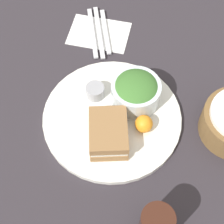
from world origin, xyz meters
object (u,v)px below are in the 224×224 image
spoon (105,31)px  sandwich (108,133)px  dressing_cup (95,91)px  salad_bowl (136,91)px  fork (93,33)px  knife (99,32)px  plate (112,118)px

spoon → sandwich: bearing=174.3°
dressing_cup → spoon: bearing=-173.3°
dressing_cup → salad_bowl: bearing=94.7°
fork → spoon: same height
salad_bowl → fork: salad_bowl is taller
sandwich → knife: sandwich is taller
dressing_cup → spoon: 0.22m
knife → spoon: bearing=-90.0°
salad_bowl → knife: size_ratio=0.62×
fork → spoon: size_ratio=1.11×
dressing_cup → knife: dressing_cup is taller
salad_bowl → spoon: size_ratio=0.72×
dressing_cup → spoon: dressing_cup is taller
sandwich → salad_bowl: size_ratio=1.10×
plate → sandwich: 0.07m
sandwich → spoon: 0.34m
knife → spoon: size_ratio=1.17×
salad_bowl → spoon: (-0.21, -0.12, -0.05)m
fork → spoon: 0.04m
plate → dressing_cup: dressing_cup is taller
sandwich → spoon: sandwich is taller
dressing_cup → knife: 0.22m
dressing_cup → fork: bearing=-163.8°
knife → spoon: (-0.01, 0.02, 0.00)m
knife → fork: bearing=90.0°
salad_bowl → dressing_cup: size_ratio=2.63×
sandwich → dressing_cup: sandwich is taller
sandwich → knife: (-0.32, -0.10, -0.04)m
sandwich → fork: (-0.31, -0.12, -0.04)m
plate → spoon: plate is taller
spoon → salad_bowl: bearing=-169.6°
plate → spoon: (-0.27, -0.08, -0.00)m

